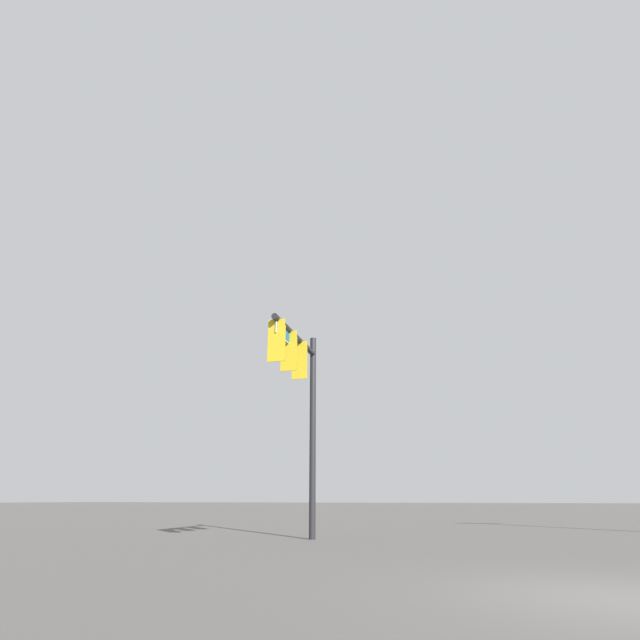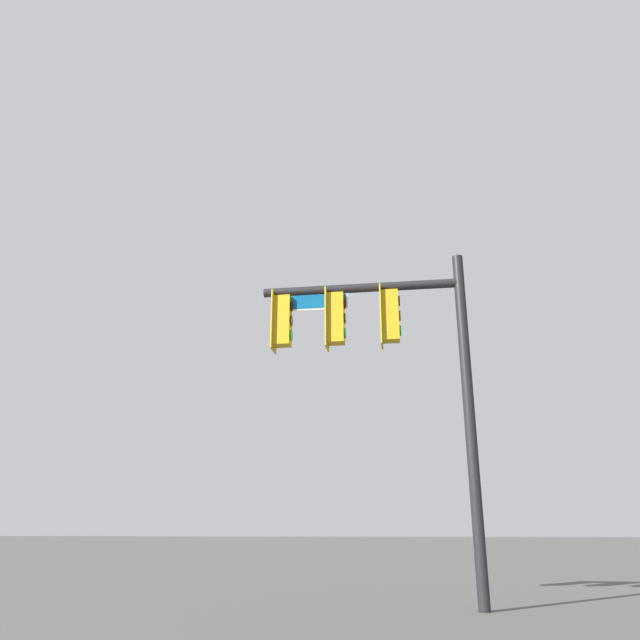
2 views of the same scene
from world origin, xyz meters
TOP-DOWN VIEW (x-y plane):
  - signal_pole_near at (-6.70, -7.53)m, footprint 4.30×0.72m

SIDE VIEW (x-z plane):
  - signal_pole_near at x=-6.70m, z-range 1.56..8.47m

